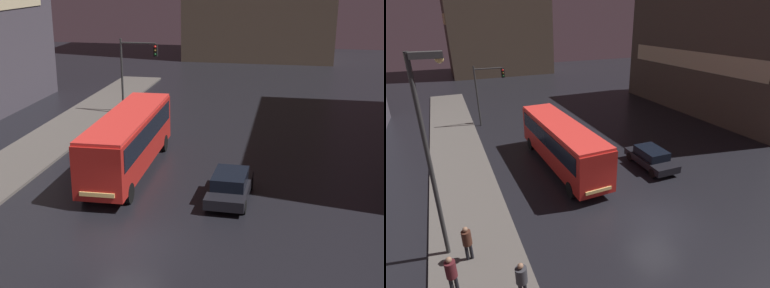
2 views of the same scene
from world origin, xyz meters
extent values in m
plane|color=black|center=(0.00, 0.00, 0.00)|extent=(120.00, 120.00, 0.00)
cube|color=#56514C|center=(-9.00, 10.00, 0.07)|extent=(4.00, 48.00, 0.15)
cube|color=#4C4238|center=(20.07, 14.84, 7.75)|extent=(10.00, 21.70, 15.49)
cube|color=beige|center=(15.12, 14.84, 5.83)|extent=(0.24, 18.44, 1.80)
cube|color=#EAC66B|center=(-7.18, 51.06, 9.74)|extent=(0.24, 10.20, 1.80)
cube|color=#AD1E19|center=(-2.27, 7.93, 1.85)|extent=(2.63, 10.70, 2.60)
cube|color=black|center=(-2.27, 7.93, 2.40)|extent=(2.67, 9.85, 1.10)
cube|color=red|center=(-2.27, 7.93, 3.23)|extent=(2.58, 10.49, 0.16)
cube|color=#F4CC72|center=(-2.14, 2.59, 0.95)|extent=(1.66, 0.14, 0.20)
cylinder|color=black|center=(-1.09, 4.03, 0.50)|extent=(0.27, 1.01, 1.00)
cylinder|color=black|center=(-3.26, 3.98, 0.50)|extent=(0.27, 1.01, 1.00)
cylinder|color=black|center=(-1.28, 11.88, 0.50)|extent=(0.27, 1.01, 1.00)
cylinder|color=black|center=(-3.45, 11.83, 0.50)|extent=(0.27, 1.01, 1.00)
cube|color=black|center=(3.57, 5.32, 0.55)|extent=(1.96, 4.29, 0.50)
cube|color=black|center=(3.57, 5.32, 1.09)|extent=(1.63, 2.37, 0.58)
cylinder|color=black|center=(4.38, 3.88, 0.32)|extent=(0.22, 0.64, 0.64)
cylinder|color=black|center=(2.69, 3.93, 0.32)|extent=(0.22, 0.64, 0.64)
cylinder|color=black|center=(4.45, 6.72, 0.32)|extent=(0.22, 0.64, 0.64)
cylinder|color=black|center=(2.76, 6.77, 0.32)|extent=(0.22, 0.64, 0.64)
cylinder|color=black|center=(-9.40, 1.07, 0.55)|extent=(0.14, 0.14, 0.81)
cylinder|color=black|center=(-9.22, 1.07, 0.55)|extent=(0.14, 0.14, 0.81)
cylinder|color=#422319|center=(-9.31, 1.07, 1.29)|extent=(0.53, 0.53, 0.67)
sphere|color=#8C664C|center=(-9.31, 1.07, 1.74)|extent=(0.22, 0.22, 0.22)
cylinder|color=#333338|center=(-7.69, -1.83, 1.26)|extent=(0.44, 0.44, 0.65)
sphere|color=#8C664C|center=(-7.69, -1.83, 1.70)|extent=(0.22, 0.22, 0.22)
cylinder|color=black|center=(-10.11, -0.57, 0.57)|extent=(0.14, 0.14, 0.84)
cylinder|color=black|center=(-9.93, -0.57, 0.57)|extent=(0.14, 0.14, 0.84)
cylinder|color=#4C191E|center=(-10.02, -0.57, 1.34)|extent=(0.49, 0.49, 0.70)
sphere|color=#8C664C|center=(-10.02, -0.57, 1.80)|extent=(0.22, 0.22, 0.22)
cylinder|color=#2D2D2D|center=(-6.37, 19.59, 2.91)|extent=(0.16, 0.16, 5.82)
cylinder|color=#2D2D2D|center=(-5.05, 19.59, 5.52)|extent=(2.64, 0.12, 0.12)
cube|color=black|center=(-3.73, 19.59, 5.02)|extent=(0.30, 0.24, 0.90)
sphere|color=red|center=(-3.73, 19.45, 5.30)|extent=(0.18, 0.18, 0.18)
sphere|color=#3B2B07|center=(-3.73, 19.45, 5.02)|extent=(0.18, 0.18, 0.18)
sphere|color=black|center=(-3.73, 19.45, 4.74)|extent=(0.18, 0.18, 0.18)
cylinder|color=#2D2D2D|center=(-10.16, 1.89, 4.52)|extent=(0.18, 0.18, 8.74)
cube|color=#383838|center=(-9.56, 1.89, 8.74)|extent=(1.10, 0.36, 0.24)
sphere|color=#F4CC72|center=(-9.16, 1.89, 8.59)|extent=(0.32, 0.32, 0.32)
camera|label=1|loc=(6.23, -18.38, 10.57)|focal=50.00mm
camera|label=2|loc=(-9.17, -10.16, 9.94)|focal=28.00mm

